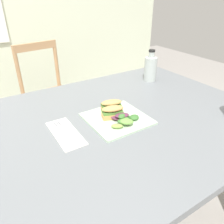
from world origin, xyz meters
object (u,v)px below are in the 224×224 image
(fork_on_napkin, at_px, (64,130))
(dining_table, at_px, (118,137))
(bottle_cold_brew, at_px, (150,70))
(sandwich_half_front, at_px, (113,112))
(chair_wooden_far, at_px, (49,96))
(sandwich_half_back, at_px, (112,106))
(plate_lunch, at_px, (117,119))

(fork_on_napkin, bearing_deg, dining_table, -4.93)
(fork_on_napkin, bearing_deg, bottle_cold_brew, 20.70)
(sandwich_half_front, bearing_deg, fork_on_napkin, 173.43)
(chair_wooden_far, distance_m, bottle_cold_brew, 0.95)
(fork_on_napkin, xyz_separation_m, bottle_cold_brew, (0.68, 0.26, 0.06))
(dining_table, relative_size, sandwich_half_back, 12.80)
(dining_table, distance_m, bottle_cold_brew, 0.54)
(bottle_cold_brew, bearing_deg, chair_wooden_far, 119.78)
(sandwich_half_back, height_order, fork_on_napkin, sandwich_half_back)
(chair_wooden_far, relative_size, plate_lunch, 3.47)
(plate_lunch, xyz_separation_m, sandwich_half_front, (-0.01, 0.01, 0.03))
(sandwich_half_back, bearing_deg, bottle_cold_brew, 28.00)
(chair_wooden_far, height_order, fork_on_napkin, chair_wooden_far)
(dining_table, bearing_deg, bottle_cold_brew, 33.23)
(plate_lunch, height_order, sandwich_half_back, sandwich_half_back)
(fork_on_napkin, distance_m, bottle_cold_brew, 0.73)
(chair_wooden_far, bearing_deg, sandwich_half_back, -89.72)
(chair_wooden_far, distance_m, plate_lunch, 1.09)
(sandwich_half_front, relative_size, bottle_cold_brew, 0.54)
(sandwich_half_back, bearing_deg, dining_table, -82.13)
(plate_lunch, xyz_separation_m, bottle_cold_brew, (0.44, 0.29, 0.06))
(sandwich_half_front, relative_size, fork_on_napkin, 0.56)
(dining_table, bearing_deg, fork_on_napkin, 175.07)
(dining_table, relative_size, sandwich_half_front, 12.80)
(fork_on_napkin, bearing_deg, sandwich_half_back, 6.23)
(plate_lunch, xyz_separation_m, fork_on_napkin, (-0.23, 0.04, 0.00))
(chair_wooden_far, distance_m, sandwich_half_back, 1.04)
(sandwich_half_front, height_order, sandwich_half_back, same)
(plate_lunch, distance_m, bottle_cold_brew, 0.53)
(dining_table, height_order, fork_on_napkin, fork_on_napkin)
(plate_lunch, bearing_deg, sandwich_half_front, 137.61)
(dining_table, bearing_deg, chair_wooden_far, 90.64)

